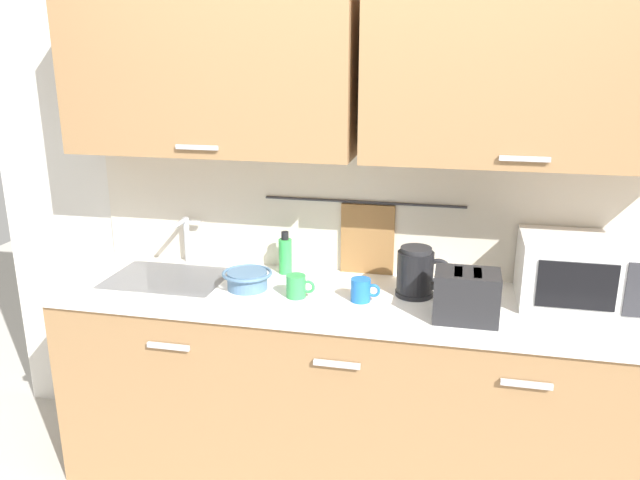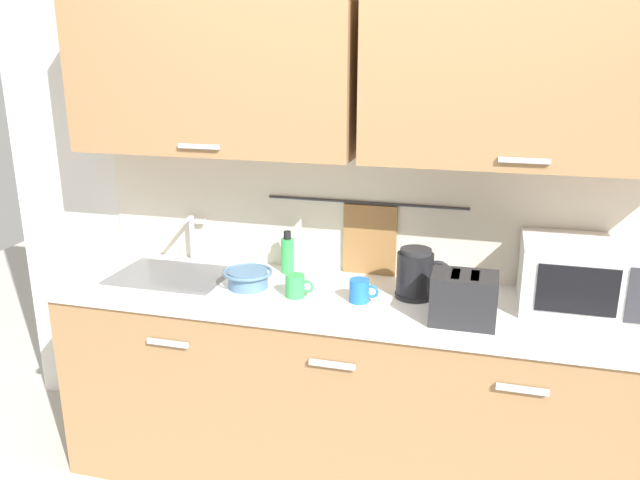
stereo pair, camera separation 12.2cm
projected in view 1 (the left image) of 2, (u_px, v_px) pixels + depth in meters
counter_unit at (347, 389)px, 2.76m from camera, size 2.53×0.64×0.90m
back_wall_assembly at (363, 137)px, 2.66m from camera, size 3.70×0.41×2.50m
sink_faucet at (185, 234)px, 2.97m from camera, size 0.09×0.17×0.22m
microwave at (579, 271)px, 2.50m from camera, size 0.46×0.35×0.27m
electric_kettle at (416, 272)px, 2.59m from camera, size 0.23×0.16×0.21m
dish_soap_bottle at (285, 255)px, 2.86m from camera, size 0.06×0.06×0.20m
mug_near_sink at (297, 286)px, 2.59m from camera, size 0.12×0.08×0.09m
mixing_bowl at (247, 279)px, 2.68m from camera, size 0.21×0.21×0.08m
toaster at (466, 296)px, 2.36m from camera, size 0.26×0.17×0.19m
mug_by_kettle at (361, 290)px, 2.55m from camera, size 0.12×0.08×0.09m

